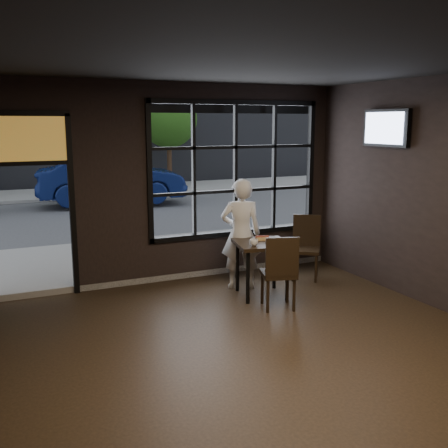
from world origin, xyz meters
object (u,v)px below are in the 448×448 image
navy_car (112,179)px  cafe_table (262,269)px  chair_near (278,271)px  man (241,234)px

navy_car → cafe_table: bearing=-170.6°
chair_near → navy_car: bearing=-73.0°
man → chair_near: bearing=114.6°
chair_near → navy_car: 10.20m
cafe_table → chair_near: bearing=-82.5°
navy_car → chair_near: bearing=-170.8°
man → navy_car: man is taller
chair_near → navy_car: size_ratio=0.24×
chair_near → man: size_ratio=0.61×
cafe_table → chair_near: size_ratio=0.79×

